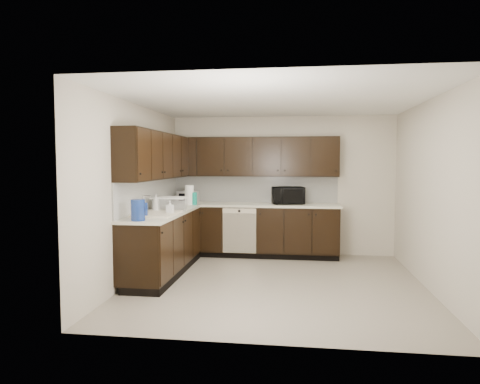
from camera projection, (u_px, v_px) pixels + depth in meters
name	position (u px, v px, depth m)	size (l,w,h in m)	color
floor	(276.00, 284.00, 5.90)	(4.00, 4.00, 0.00)	gray
ceiling	(277.00, 101.00, 5.73)	(4.00, 4.00, 0.00)	white
wall_back	(282.00, 185.00, 7.79)	(4.00, 0.02, 2.50)	#BCB2A1
wall_left	(136.00, 192.00, 6.08)	(0.02, 4.00, 2.50)	#BCB2A1
wall_right	(431.00, 195.00, 5.55)	(0.02, 4.00, 2.50)	#BCB2A1
wall_front	(265.00, 209.00, 3.84)	(4.00, 0.02, 2.50)	#BCB2A1
lower_cabinets	(219.00, 238.00, 7.10)	(3.00, 2.80, 0.90)	black
countertop	(218.00, 208.00, 7.07)	(3.03, 2.83, 0.04)	beige
backsplash	(209.00, 191.00, 7.28)	(3.00, 2.80, 0.48)	white
upper_cabinets	(214.00, 156.00, 7.11)	(3.00, 2.80, 0.70)	black
dishwasher	(239.00, 228.00, 7.35)	(0.58, 0.04, 0.78)	beige
sink	(157.00, 218.00, 6.05)	(0.54, 0.82, 0.42)	beige
microwave	(288.00, 195.00, 7.51)	(0.54, 0.37, 0.30)	black
soap_bottle_a	(170.00, 207.00, 6.06)	(0.09, 0.09, 0.19)	gray
soap_bottle_b	(156.00, 203.00, 6.37)	(0.10, 0.10, 0.27)	gray
toaster_oven	(188.00, 197.00, 7.77)	(0.34, 0.25, 0.21)	silver
storage_bin	(170.00, 204.00, 6.53)	(0.49, 0.37, 0.19)	silver
blue_pitcher	(138.00, 210.00, 5.36)	(0.18, 0.18, 0.27)	navy
teal_tumbler	(194.00, 199.00, 7.36)	(0.10, 0.10, 0.21)	#0C8A74
paper_towel_roll	(189.00, 195.00, 7.37)	(0.15, 0.15, 0.34)	white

